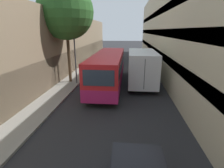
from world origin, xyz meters
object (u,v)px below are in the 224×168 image
Objects in this scene: street_lamp at (73,22)px; street_tree_left at (66,12)px; bus at (108,69)px; panel_van at (113,56)px; box_truck at (141,66)px.

street_lamp is 0.92× the size of street_tree_left.
street_lamp reaches higher than bus.
street_lamp is (-2.38, -12.88, 4.63)m from panel_van.
street_lamp is at bearing -169.50° from box_truck.
street_tree_left reaches higher than bus.
bus is 6.30m from street_tree_left.
street_tree_left reaches higher than panel_van.
street_tree_left is (-3.13, -12.43, 5.53)m from panel_van.
bus is at bearing -1.59° from street_lamp.
box_truck reaches higher than bus.
bus is 1.20× the size of street_tree_left.
panel_van is 13.90m from street_lamp.
street_tree_left is (-0.75, 0.46, 0.90)m from street_lamp.
bus reaches higher than panel_van.
box_truck reaches higher than panel_van.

